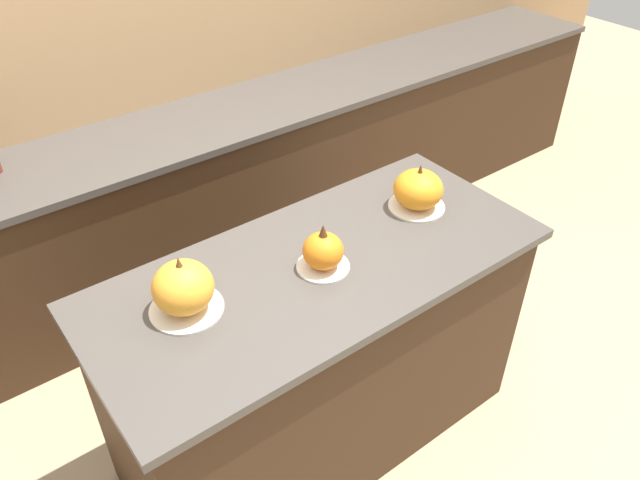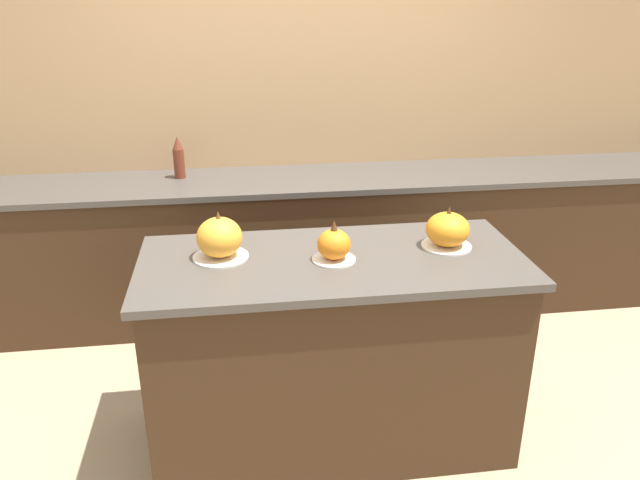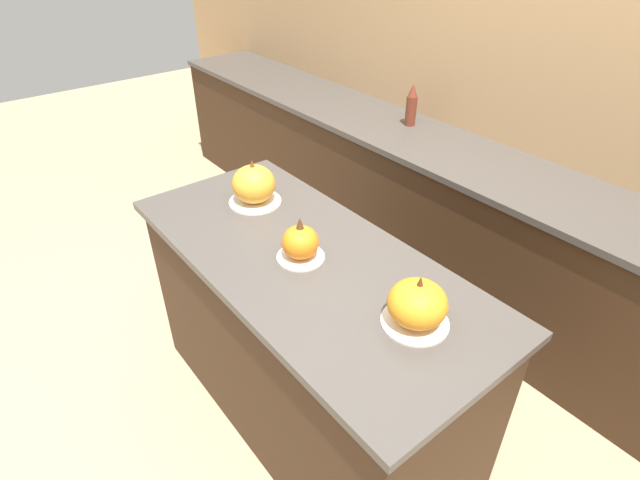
% 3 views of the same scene
% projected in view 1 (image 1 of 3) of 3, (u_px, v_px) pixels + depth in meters
% --- Properties ---
extents(ground_plane, '(12.00, 12.00, 0.00)m').
position_uv_depth(ground_plane, '(320.00, 430.00, 2.72)').
color(ground_plane, tan).
extents(wall_back, '(8.00, 0.06, 2.50)m').
position_uv_depth(wall_back, '(119.00, 46.00, 2.99)').
color(wall_back, tan).
rests_on(wall_back, ground_plane).
extents(kitchen_island, '(1.65, 0.73, 0.94)m').
position_uv_depth(kitchen_island, '(319.00, 356.00, 2.44)').
color(kitchen_island, '#382314').
rests_on(kitchen_island, ground_plane).
extents(back_counter, '(6.00, 0.60, 0.92)m').
position_uv_depth(back_counter, '(174.00, 212.00, 3.26)').
color(back_counter, '#382314').
rests_on(back_counter, ground_plane).
extents(pumpkin_cake_left, '(0.24, 0.24, 0.21)m').
position_uv_depth(pumpkin_cake_left, '(183.00, 289.00, 1.93)').
color(pumpkin_cake_left, silver).
rests_on(pumpkin_cake_left, kitchen_island).
extents(pumpkin_cake_center, '(0.19, 0.19, 0.18)m').
position_uv_depth(pumpkin_cake_center, '(323.00, 252.00, 2.11)').
color(pumpkin_cake_center, silver).
rests_on(pumpkin_cake_center, kitchen_island).
extents(pumpkin_cake_right, '(0.22, 0.22, 0.19)m').
position_uv_depth(pumpkin_cake_right, '(418.00, 190.00, 2.40)').
color(pumpkin_cake_right, silver).
rests_on(pumpkin_cake_right, kitchen_island).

